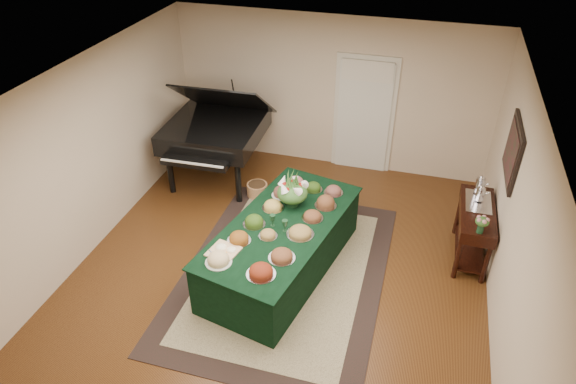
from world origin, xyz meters
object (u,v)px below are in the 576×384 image
(floral_centerpiece, at_px, (292,189))
(buffet_table, at_px, (282,247))
(mahogany_sideboard, at_px, (476,220))
(grand_piano, at_px, (215,130))

(floral_centerpiece, bearing_deg, buffet_table, -91.82)
(floral_centerpiece, distance_m, mahogany_sideboard, 2.55)
(buffet_table, relative_size, floral_centerpiece, 6.50)
(floral_centerpiece, height_order, grand_piano, grand_piano)
(buffet_table, bearing_deg, floral_centerpiece, 88.18)
(floral_centerpiece, height_order, mahogany_sideboard, floral_centerpiece)
(buffet_table, distance_m, grand_piano, 2.71)
(buffet_table, relative_size, grand_piano, 1.50)
(mahogany_sideboard, bearing_deg, floral_centerpiece, -168.00)
(grand_piano, xyz_separation_m, mahogany_sideboard, (4.23, -1.00, -0.30))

